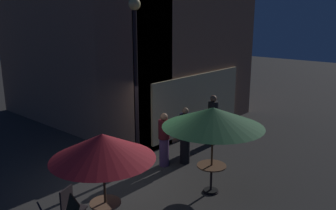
{
  "coord_description": "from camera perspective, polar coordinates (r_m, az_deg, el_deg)",
  "views": [
    {
      "loc": [
        -5.75,
        -6.41,
        4.39
      ],
      "look_at": [
        1.25,
        -0.27,
        2.02
      ],
      "focal_mm": 37.63,
      "sensor_mm": 36.0,
      "label": 1
    }
  ],
  "objects": [
    {
      "name": "patron_standing_1",
      "position": [
        10.66,
        2.79,
        -4.96
      ],
      "size": [
        0.35,
        0.35,
        1.75
      ],
      "rotation": [
        0.0,
        0.0,
        1.97
      ],
      "color": "black",
      "rests_on": "ground"
    },
    {
      "name": "cafe_table_0",
      "position": [
        9.13,
        7.03,
        -10.77
      ],
      "size": [
        0.74,
        0.74,
        0.74
      ],
      "color": "black",
      "rests_on": "ground"
    },
    {
      "name": "street_lamp_near_corner",
      "position": [
        9.67,
        -5.26,
        7.7
      ],
      "size": [
        0.32,
        0.32,
        4.84
      ],
      "color": "black",
      "rests_on": "ground"
    },
    {
      "name": "patio_umbrella_0",
      "position": [
        8.62,
        7.33,
        -2.0
      ],
      "size": [
        2.51,
        2.51,
        2.24
      ],
      "color": "black",
      "rests_on": "ground"
    },
    {
      "name": "cafe_chair_0",
      "position": [
        7.96,
        -15.5,
        -15.29
      ],
      "size": [
        0.52,
        0.52,
        0.9
      ],
      "rotation": [
        0.0,
        0.0,
        -1.21
      ],
      "color": "black",
      "rests_on": "ground"
    },
    {
      "name": "patron_standing_2",
      "position": [
        10.47,
        -0.64,
        -5.62
      ],
      "size": [
        0.34,
        0.34,
        1.64
      ],
      "rotation": [
        0.0,
        0.0,
        1.63
      ],
      "color": "#583864",
      "rests_on": "ground"
    },
    {
      "name": "patron_standing_0",
      "position": [
        12.32,
        7.27,
        -2.37
      ],
      "size": [
        0.36,
        0.36,
        1.75
      ],
      "rotation": [
        0.0,
        0.0,
        1.77
      ],
      "color": "black",
      "rests_on": "ground"
    },
    {
      "name": "patio_umbrella_1",
      "position": [
        6.92,
        -10.55,
        -6.67
      ],
      "size": [
        2.06,
        2.06,
        2.21
      ],
      "color": "black",
      "rests_on": "ground"
    },
    {
      "name": "ground_plane",
      "position": [
        9.67,
        -6.27,
        -12.84
      ],
      "size": [
        60.0,
        60.0,
        0.0
      ],
      "primitive_type": "plane",
      "color": "#34322F"
    },
    {
      "name": "cafe_building",
      "position": [
        13.99,
        -7.56,
        15.42
      ],
      "size": [
        7.3,
        9.08,
        9.41
      ],
      "color": "#A17156",
      "rests_on": "ground"
    }
  ]
}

